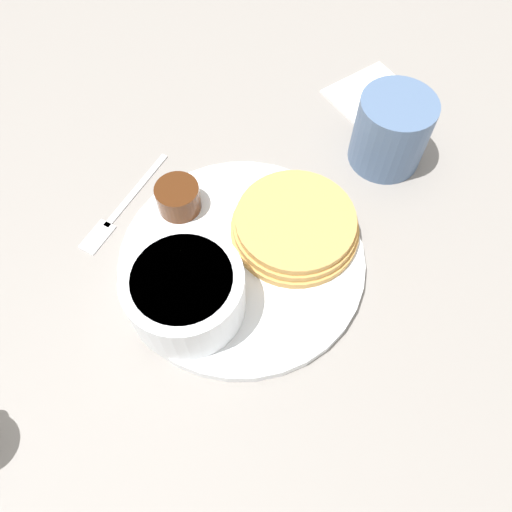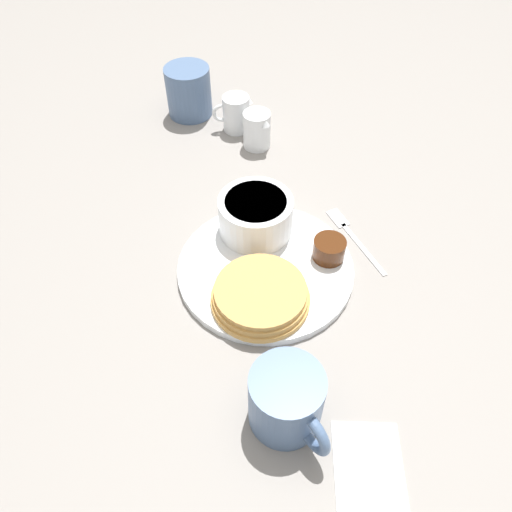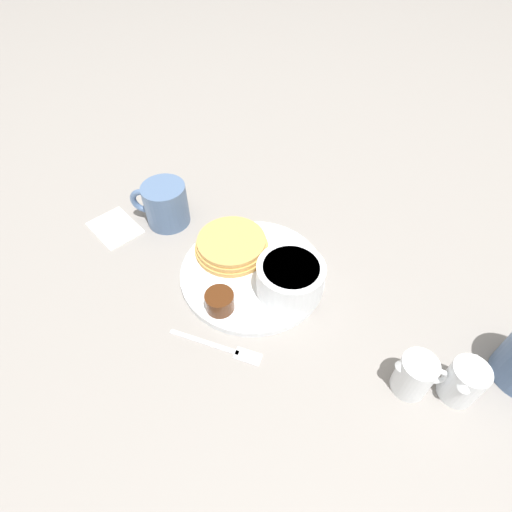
% 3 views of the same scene
% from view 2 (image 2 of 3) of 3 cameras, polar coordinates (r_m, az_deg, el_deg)
% --- Properties ---
extents(ground_plane, '(4.00, 4.00, 0.00)m').
position_cam_2_polar(ground_plane, '(0.72, 1.08, -1.73)').
color(ground_plane, gray).
extents(plate, '(0.25, 0.25, 0.01)m').
position_cam_2_polar(plate, '(0.71, 1.09, -1.42)').
color(plate, white).
rests_on(plate, ground_plane).
extents(pancake_stack, '(0.13, 0.13, 0.03)m').
position_cam_2_polar(pancake_stack, '(0.66, 0.53, -4.49)').
color(pancake_stack, tan).
rests_on(pancake_stack, plate).
extents(bowl, '(0.11, 0.11, 0.06)m').
position_cam_2_polar(bowl, '(0.74, -0.04, 4.77)').
color(bowl, white).
rests_on(bowl, plate).
extents(syrup_cup, '(0.05, 0.05, 0.03)m').
position_cam_2_polar(syrup_cup, '(0.72, 8.35, 0.79)').
color(syrup_cup, '#47230F').
rests_on(syrup_cup, plate).
extents(butter_ramekin, '(0.04, 0.04, 0.04)m').
position_cam_2_polar(butter_ramekin, '(0.76, 0.76, 5.25)').
color(butter_ramekin, white).
rests_on(butter_ramekin, plate).
extents(coffee_mug, '(0.10, 0.09, 0.08)m').
position_cam_2_polar(coffee_mug, '(0.57, 3.59, -16.23)').
color(coffee_mug, slate).
rests_on(coffee_mug, ground_plane).
extents(creamer_pitcher_near, '(0.06, 0.06, 0.07)m').
position_cam_2_polar(creamer_pitcher_near, '(0.92, 0.06, 14.28)').
color(creamer_pitcher_near, white).
rests_on(creamer_pitcher_near, ground_plane).
extents(creamer_pitcher_far, '(0.05, 0.07, 0.07)m').
position_cam_2_polar(creamer_pitcher_far, '(0.96, -2.34, 15.99)').
color(creamer_pitcher_far, white).
rests_on(creamer_pitcher_far, ground_plane).
extents(fork, '(0.13, 0.09, 0.00)m').
position_cam_2_polar(fork, '(0.78, 10.70, 2.66)').
color(fork, silver).
rests_on(fork, ground_plane).
extents(napkin, '(0.11, 0.08, 0.00)m').
position_cam_2_polar(napkin, '(0.59, 12.75, -22.47)').
color(napkin, white).
rests_on(napkin, ground_plane).
extents(second_mug, '(0.12, 0.09, 0.09)m').
position_cam_2_polar(second_mug, '(1.01, -7.68, 18.23)').
color(second_mug, slate).
rests_on(second_mug, ground_plane).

